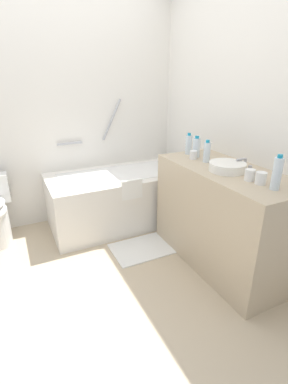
{
  "coord_description": "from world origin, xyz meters",
  "views": [
    {
      "loc": [
        -0.49,
        -1.89,
        1.6
      ],
      "look_at": [
        0.58,
        0.33,
        0.6
      ],
      "focal_mm": 26.63,
      "sensor_mm": 36.0,
      "label": 1
    }
  ],
  "objects_px": {
    "water_bottle_1": "(196,147)",
    "drinking_glass_0": "(193,155)",
    "water_bottle_3": "(189,144)",
    "bath_mat": "(142,249)",
    "water_bottle_0": "(277,173)",
    "water_bottle_2": "(207,152)",
    "drinking_glass_1": "(261,178)",
    "sink_basin": "(227,167)",
    "drinking_glass_2": "(250,175)",
    "sink_faucet": "(244,164)",
    "bathtub": "(119,197)"
  },
  "relations": [
    {
      "from": "drinking_glass_0",
      "to": "drinking_glass_2",
      "type": "relative_size",
      "value": 0.91
    },
    {
      "from": "water_bottle_3",
      "to": "bath_mat",
      "type": "xyz_separation_m",
      "value": [
        -0.55,
        -0.08,
        -0.98
      ]
    },
    {
      "from": "drinking_glass_2",
      "to": "water_bottle_0",
      "type": "bearing_deg",
      "value": -84.53
    },
    {
      "from": "water_bottle_3",
      "to": "drinking_glass_1",
      "type": "bearing_deg",
      "value": -91.04
    },
    {
      "from": "water_bottle_1",
      "to": "drinking_glass_0",
      "type": "xyz_separation_m",
      "value": [
        -0.07,
        -0.05,
        -0.05
      ]
    },
    {
      "from": "sink_basin",
      "to": "water_bottle_3",
      "type": "bearing_deg",
      "value": 87.84
    },
    {
      "from": "sink_faucet",
      "to": "water_bottle_3",
      "type": "distance_m",
      "value": 0.61
    },
    {
      "from": "sink_basin",
      "to": "drinking_glass_1",
      "type": "distance_m",
      "value": 0.34
    },
    {
      "from": "sink_basin",
      "to": "bath_mat",
      "type": "height_order",
      "value": "sink_basin"
    },
    {
      "from": "sink_faucet",
      "to": "drinking_glass_1",
      "type": "bearing_deg",
      "value": -116.79
    },
    {
      "from": "water_bottle_1",
      "to": "bath_mat",
      "type": "bearing_deg",
      "value": 176.3
    },
    {
      "from": "bathtub",
      "to": "drinking_glass_1",
      "type": "xyz_separation_m",
      "value": [
        0.51,
        -1.49,
        0.62
      ]
    },
    {
      "from": "water_bottle_2",
      "to": "water_bottle_3",
      "type": "relative_size",
      "value": 0.96
    },
    {
      "from": "water_bottle_0",
      "to": "water_bottle_3",
      "type": "relative_size",
      "value": 1.17
    },
    {
      "from": "drinking_glass_0",
      "to": "bath_mat",
      "type": "bearing_deg",
      "value": 169.77
    },
    {
      "from": "water_bottle_1",
      "to": "water_bottle_2",
      "type": "distance_m",
      "value": 0.18
    },
    {
      "from": "sink_basin",
      "to": "bath_mat",
      "type": "relative_size",
      "value": 0.51
    },
    {
      "from": "water_bottle_3",
      "to": "drinking_glass_0",
      "type": "bearing_deg",
      "value": -109.87
    },
    {
      "from": "sink_basin",
      "to": "bath_mat",
      "type": "bearing_deg",
      "value": 136.36
    },
    {
      "from": "drinking_glass_2",
      "to": "water_bottle_3",
      "type": "bearing_deg",
      "value": 87.85
    },
    {
      "from": "sink_basin",
      "to": "sink_faucet",
      "type": "bearing_deg",
      "value": 0.0
    },
    {
      "from": "water_bottle_1",
      "to": "water_bottle_2",
      "type": "bearing_deg",
      "value": -95.82
    },
    {
      "from": "sink_faucet",
      "to": "drinking_glass_0",
      "type": "distance_m",
      "value": 0.47
    },
    {
      "from": "water_bottle_2",
      "to": "water_bottle_1",
      "type": "bearing_deg",
      "value": 84.18
    },
    {
      "from": "drinking_glass_2",
      "to": "bath_mat",
      "type": "bearing_deg",
      "value": 124.53
    },
    {
      "from": "bathtub",
      "to": "water_bottle_1",
      "type": "relative_size",
      "value": 7.75
    },
    {
      "from": "water_bottle_0",
      "to": "water_bottle_3",
      "type": "height_order",
      "value": "water_bottle_0"
    },
    {
      "from": "water_bottle_0",
      "to": "drinking_glass_1",
      "type": "xyz_separation_m",
      "value": [
        -0.01,
        0.12,
        -0.07
      ]
    },
    {
      "from": "sink_basin",
      "to": "drinking_glass_1",
      "type": "bearing_deg",
      "value": -89.09
    },
    {
      "from": "water_bottle_1",
      "to": "drinking_glass_2",
      "type": "bearing_deg",
      "value": -92.95
    },
    {
      "from": "water_bottle_3",
      "to": "bath_mat",
      "type": "relative_size",
      "value": 0.36
    },
    {
      "from": "water_bottle_0",
      "to": "drinking_glass_1",
      "type": "relative_size",
      "value": 2.76
    },
    {
      "from": "water_bottle_2",
      "to": "drinking_glass_1",
      "type": "bearing_deg",
      "value": -90.34
    },
    {
      "from": "sink_faucet",
      "to": "water_bottle_2",
      "type": "bearing_deg",
      "value": 120.62
    },
    {
      "from": "water_bottle_0",
      "to": "bath_mat",
      "type": "xyz_separation_m",
      "value": [
        -0.54,
        0.96,
        -1.0
      ]
    },
    {
      "from": "drinking_glass_1",
      "to": "sink_faucet",
      "type": "bearing_deg",
      "value": 63.21
    },
    {
      "from": "water_bottle_1",
      "to": "drinking_glass_0",
      "type": "height_order",
      "value": "water_bottle_1"
    },
    {
      "from": "sink_faucet",
      "to": "drinking_glass_2",
      "type": "bearing_deg",
      "value": -126.64
    },
    {
      "from": "drinking_glass_0",
      "to": "sink_basin",
      "type": "bearing_deg",
      "value": -84.56
    },
    {
      "from": "sink_basin",
      "to": "drinking_glass_1",
      "type": "xyz_separation_m",
      "value": [
        0.01,
        -0.34,
        0.01
      ]
    },
    {
      "from": "water_bottle_0",
      "to": "drinking_glass_2",
      "type": "relative_size",
      "value": 2.83
    },
    {
      "from": "sink_basin",
      "to": "drinking_glass_1",
      "type": "relative_size",
      "value": 3.37
    },
    {
      "from": "sink_faucet",
      "to": "bath_mat",
      "type": "xyz_separation_m",
      "value": [
        -0.7,
        0.5,
        -0.92
      ]
    },
    {
      "from": "water_bottle_0",
      "to": "bath_mat",
      "type": "distance_m",
      "value": 1.48
    },
    {
      "from": "bathtub",
      "to": "water_bottle_1",
      "type": "xyz_separation_m",
      "value": [
        0.54,
        -0.68,
        0.66
      ]
    },
    {
      "from": "sink_faucet",
      "to": "water_bottle_0",
      "type": "distance_m",
      "value": 0.49
    },
    {
      "from": "sink_basin",
      "to": "water_bottle_3",
      "type": "xyz_separation_m",
      "value": [
        0.02,
        0.59,
        0.06
      ]
    },
    {
      "from": "water_bottle_1",
      "to": "drinking_glass_2",
      "type": "relative_size",
      "value": 2.33
    },
    {
      "from": "sink_basin",
      "to": "water_bottle_1",
      "type": "bearing_deg",
      "value": 86.6
    },
    {
      "from": "drinking_glass_0",
      "to": "bath_mat",
      "type": "distance_m",
      "value": 1.05
    }
  ]
}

